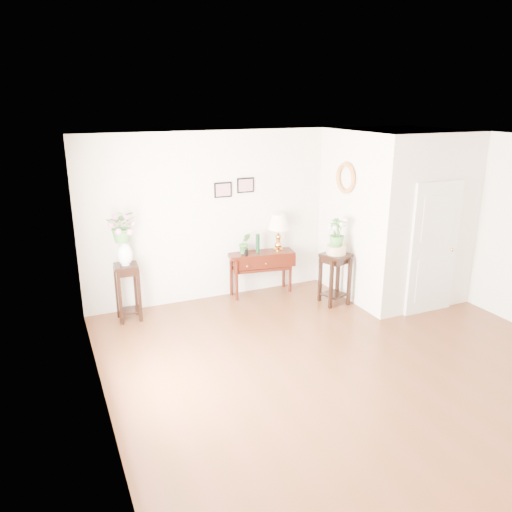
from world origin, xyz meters
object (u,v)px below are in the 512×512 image
console_table (261,273)px  table_lamp (278,231)px  plant_stand_b (335,279)px  plant_stand_a (128,292)px

console_table → table_lamp: table_lamp is taller
console_table → table_lamp: size_ratio=1.75×
plant_stand_b → console_table: bearing=136.9°
console_table → plant_stand_a: 2.32m
table_lamp → plant_stand_b: size_ratio=0.75×
console_table → table_lamp: (0.33, 0.00, 0.73)m
console_table → plant_stand_a: bearing=-166.9°
plant_stand_a → plant_stand_b: bearing=-12.3°
console_table → table_lamp: 0.80m
console_table → plant_stand_b: (0.94, -0.88, 0.05)m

